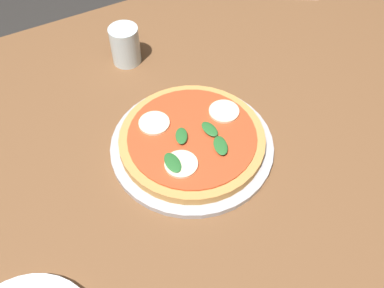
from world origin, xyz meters
name	(u,v)px	position (x,y,z in m)	size (l,w,h in m)	color
dining_table	(162,208)	(0.00, 0.00, 0.64)	(1.57, 1.13, 0.72)	brown
serving_tray	(192,145)	(0.09, 0.05, 0.72)	(0.31, 0.31, 0.01)	#B2B2B7
pizza	(192,139)	(0.09, 0.05, 0.74)	(0.27, 0.27, 0.03)	tan
glass_cup	(125,45)	(0.08, 0.34, 0.76)	(0.06, 0.06, 0.09)	silver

